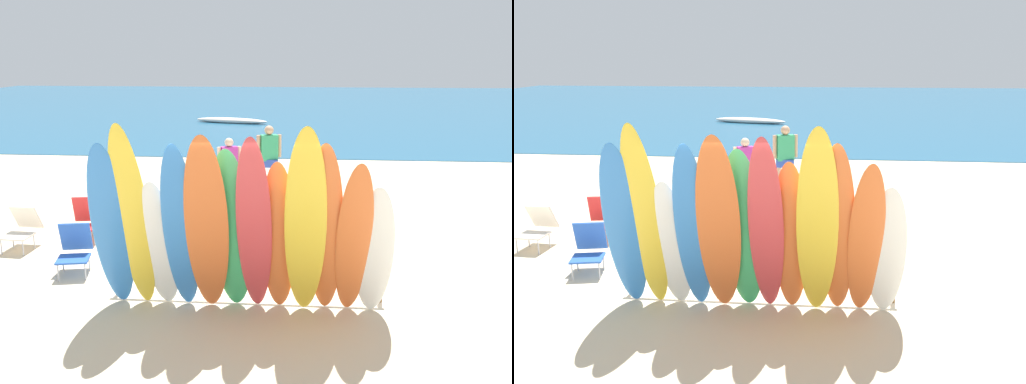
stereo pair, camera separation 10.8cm
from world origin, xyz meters
TOP-DOWN VIEW (x-y plane):
  - ground at (0.00, 14.00)m, footprint 60.00×60.00m
  - ocean_water at (0.00, 31.07)m, footprint 60.00×40.00m
  - surfboard_rack at (0.00, 0.00)m, footprint 3.99×0.07m
  - surfboard_blue_0 at (-1.77, -0.67)m, footprint 0.59×0.89m
  - surfboard_yellow_1 at (-1.45, -0.70)m, footprint 0.51×0.93m
  - surfboard_white_2 at (-1.14, -0.59)m, footprint 0.52×0.71m
  - surfboard_blue_3 at (-0.81, -0.73)m, footprint 0.52×0.99m
  - surfboard_orange_4 at (-0.46, -0.77)m, footprint 0.63×1.02m
  - surfboard_green_5 at (-0.15, -0.61)m, footprint 0.60×0.83m
  - surfboard_red_6 at (0.16, -0.72)m, footprint 0.48×1.03m
  - surfboard_orange_7 at (0.48, -0.60)m, footprint 0.49×0.79m
  - surfboard_yellow_8 at (0.83, -0.80)m, footprint 0.55×1.07m
  - surfboard_orange_9 at (1.09, -0.72)m, footprint 0.56×1.06m
  - surfboard_orange_10 at (1.45, -0.73)m, footprint 0.48×1.02m
  - surfboard_white_11 at (1.74, -0.65)m, footprint 0.56×0.86m
  - beachgoer_midbeach at (-0.99, 5.50)m, footprint 0.56×0.32m
  - beachgoer_photographing at (-3.24, 3.13)m, footprint 0.56×0.25m
  - beachgoer_near_rack at (-0.09, 6.42)m, footprint 0.63×0.36m
  - beach_chair_red at (-4.35, 1.77)m, footprint 0.54×0.77m
  - beach_chair_blue at (-2.92, 0.72)m, footprint 0.63×0.75m
  - beach_chair_striped at (-3.37, 2.34)m, footprint 0.61×0.71m
  - distant_boat at (-2.91, 20.67)m, footprint 3.88×1.56m

SIDE VIEW (x-z plane):
  - ground at x=0.00m, z-range 0.00..0.00m
  - ocean_water at x=0.00m, z-range 0.00..0.02m
  - distant_boat at x=-2.91m, z-range -0.02..0.29m
  - beach_chair_red at x=-4.35m, z-range 0.03..0.82m
  - beach_chair_blue at x=-2.92m, z-range 0.02..0.85m
  - beach_chair_striped at x=-3.37m, z-range 0.02..0.85m
  - surfboard_rack at x=0.00m, z-range 0.20..0.80m
  - beachgoer_photographing at x=-3.24m, z-range 0.11..1.59m
  - beachgoer_midbeach at x=-0.99m, z-range 0.12..1.66m
  - surfboard_white_2 at x=-1.14m, z-range 0.00..1.95m
  - surfboard_white_11 at x=1.74m, z-range 0.00..1.97m
  - beachgoer_near_rack at x=-0.09m, z-range 0.13..1.87m
  - surfboard_orange_7 at x=0.48m, z-range 0.00..2.25m
  - surfboard_orange_10 at x=1.45m, z-range 0.00..2.30m
  - surfboard_green_5 at x=-0.15m, z-range 0.00..2.40m
  - surfboard_blue_0 at x=-1.77m, z-range 0.00..2.47m
  - surfboard_blue_3 at x=-0.81m, z-range 0.00..2.49m
  - surfboard_orange_9 at x=1.09m, z-range 0.00..2.53m
  - surfboard_red_6 at x=0.16m, z-range 0.00..2.59m
  - surfboard_orange_4 at x=-0.46m, z-range 0.00..2.61m
  - surfboard_yellow_1 at x=-1.45m, z-range 0.00..2.72m
  - surfboard_yellow_8 at x=0.83m, z-range 0.00..2.74m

